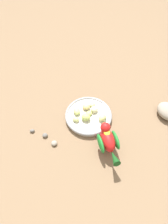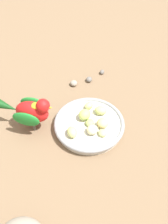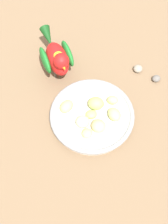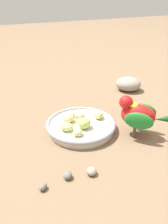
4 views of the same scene
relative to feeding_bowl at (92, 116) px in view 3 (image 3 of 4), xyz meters
The scene contains 13 objects.
ground_plane 0.02m from the feeding_bowl, 153.82° to the right, with size 4.00×4.00×0.00m, color #7A6047.
feeding_bowl is the anchor object (origin of this frame).
apple_piece_0 0.01m from the feeding_bowl, behind, with size 0.03×0.02×0.02m, color #B2CC66.
apple_piece_1 0.03m from the feeding_bowl, ahead, with size 0.04×0.03×0.03m, color #B2CC66.
apple_piece_2 0.04m from the feeding_bowl, 165.42° to the left, with size 0.03×0.03×0.02m, color beige.
apple_piece_3 0.04m from the feeding_bowl, 130.79° to the right, with size 0.03×0.03×0.03m, color #E5C67F.
apple_piece_4 0.07m from the feeding_bowl, 27.39° to the right, with size 0.03×0.02×0.02m, color #C6D17A.
apple_piece_5 0.07m from the feeding_bowl, 101.39° to the left, with size 0.04×0.03×0.03m, color #C6D17A.
apple_piece_6 0.06m from the feeding_bowl, 68.41° to the right, with size 0.04×0.03×0.02m, color #C6D17A.
apple_piece_7 0.06m from the feeding_bowl, 165.29° to the right, with size 0.03×0.03×0.02m, color #C6D17A.
parrot 0.18m from the feeding_bowl, 59.66° to the left, with size 0.13×0.14×0.12m.
pebble_0 0.21m from the feeding_bowl, 28.39° to the right, with size 0.02×0.02×0.02m, color slate.
pebble_2 0.20m from the feeding_bowl, 12.81° to the right, with size 0.02×0.02×0.02m, color gray.
Camera 3 is at (-0.34, -0.15, 0.73)m, focal length 52.67 mm.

